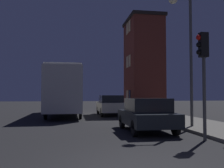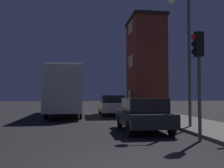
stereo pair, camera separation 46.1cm
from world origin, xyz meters
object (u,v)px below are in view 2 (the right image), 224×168
bus (66,88)px  car_near_lane (143,114)px  streetlamp (182,33)px  traffic_light (198,62)px  car_mid_lane (112,105)px

bus → car_near_lane: 10.44m
bus → streetlamp: bearing=-56.4°
streetlamp → traffic_light: 3.60m
bus → car_near_lane: (3.88, -9.59, -1.39)m
car_near_lane → car_mid_lane: bearing=91.6°
car_mid_lane → car_near_lane: bearing=-88.4°
streetlamp → traffic_light: (-0.69, -3.03, -1.81)m
bus → car_mid_lane: size_ratio=2.35×
streetlamp → bus: size_ratio=0.64×
streetlamp → traffic_light: size_ratio=1.64×
traffic_light → car_near_lane: (-1.40, 2.42, -2.04)m
traffic_light → car_mid_lane: size_ratio=0.91×
car_mid_lane → traffic_light: bearing=-81.8°
car_mid_lane → bus: bearing=171.4°
streetlamp → car_near_lane: streetlamp is taller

